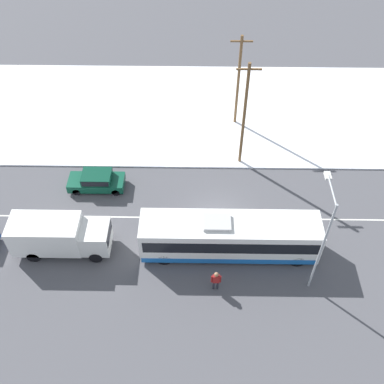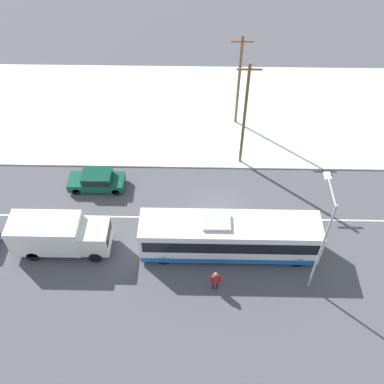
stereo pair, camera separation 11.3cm
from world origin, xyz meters
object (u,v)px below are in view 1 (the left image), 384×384
streetlamp (323,232)px  pedestrian_at_stop (216,279)px  city_bus (229,237)px  utility_pole_snowlot (238,81)px  box_truck (58,235)px  utility_pole_roadside (244,115)px  sedan_car (97,180)px

streetlamp → pedestrian_at_stop: bearing=-172.3°
city_bus → utility_pole_snowlot: (1.17, 14.35, 2.89)m
box_truck → city_bus: bearing=0.1°
city_bus → utility_pole_roadside: utility_pole_roadside is taller
sedan_car → pedestrian_at_stop: pedestrian_at_stop is taller
city_bus → box_truck: 11.62m
city_bus → sedan_car: 11.73m
box_truck → utility_pole_snowlot: 19.45m
utility_pole_snowlot → city_bus: bearing=-94.7°
utility_pole_roadside → utility_pole_snowlot: size_ratio=1.09×
streetlamp → utility_pole_snowlot: utility_pole_snowlot is taller
city_bus → utility_pole_roadside: 9.75m
pedestrian_at_stop → utility_pole_roadside: utility_pole_roadside is taller
utility_pole_snowlot → streetlamp: bearing=-76.4°
city_bus → sedan_car: size_ratio=2.77×
box_truck → sedan_car: 6.20m
utility_pole_roadside → utility_pole_snowlot: (-0.14, 5.25, -0.38)m
pedestrian_at_stop → streetlamp: 7.34m
sedan_car → utility_pole_roadside: (11.39, 3.15, 4.03)m
sedan_car → utility_pole_snowlot: bearing=-143.3°
city_bus → sedan_car: (-10.09, 5.95, -0.76)m
sedan_car → utility_pole_snowlot: 14.52m
pedestrian_at_stop → streetlamp: size_ratio=0.23×
utility_pole_snowlot → sedan_car: bearing=-143.3°
utility_pole_roadside → sedan_car: bearing=-164.5°
box_truck → sedan_car: box_truck is taller
sedan_car → utility_pole_roadside: bearing=-164.5°
pedestrian_at_stop → utility_pole_roadside: 12.92m
box_truck → utility_pole_snowlot: (12.79, 14.36, 2.90)m
streetlamp → utility_pole_snowlot: 17.07m
utility_pole_roadside → pedestrian_at_stop: bearing=-100.5°
streetlamp → sedan_car: bearing=151.8°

